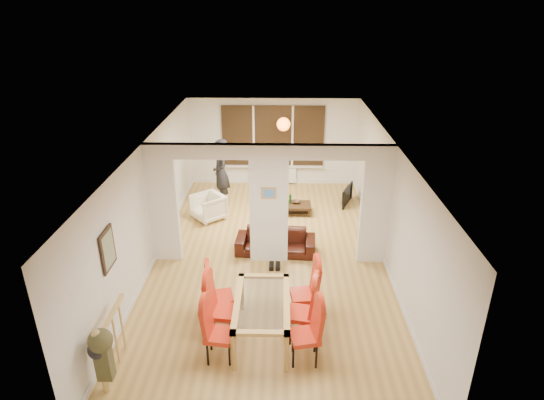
{
  "coord_description": "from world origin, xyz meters",
  "views": [
    {
      "loc": [
        0.25,
        -8.55,
        5.2
      ],
      "look_at": [
        0.05,
        0.6,
        1.14
      ],
      "focal_mm": 30.0,
      "sensor_mm": 36.0,
      "label": 1
    }
  ],
  "objects_px": {
    "dining_chair_lb": "(222,307)",
    "dining_chair_lc": "(220,293)",
    "dining_chair_ra": "(305,332)",
    "dining_chair_rb": "(301,310)",
    "coffee_table": "(290,209)",
    "dining_table": "(262,319)",
    "person": "(221,172)",
    "dining_chair_rc": "(304,291)",
    "television": "(344,195)",
    "sofa": "(276,242)",
    "bottle": "(290,199)",
    "dining_chair_la": "(219,331)",
    "bowl": "(296,202)",
    "armchair": "(208,207)"
  },
  "relations": [
    {
      "from": "sofa",
      "to": "bowl",
      "type": "xyz_separation_m",
      "value": [
        0.51,
        2.12,
        0.03
      ]
    },
    {
      "from": "dining_chair_lb",
      "to": "television",
      "type": "distance_m",
      "value": 6.1
    },
    {
      "from": "dining_chair_rc",
      "to": "coffee_table",
      "type": "xyz_separation_m",
      "value": [
        -0.18,
        4.31,
        -0.43
      ]
    },
    {
      "from": "dining_chair_lb",
      "to": "dining_chair_lc",
      "type": "distance_m",
      "value": 0.45
    },
    {
      "from": "dining_chair_la",
      "to": "television",
      "type": "relative_size",
      "value": 1.16
    },
    {
      "from": "person",
      "to": "bowl",
      "type": "height_order",
      "value": "person"
    },
    {
      "from": "dining_chair_ra",
      "to": "person",
      "type": "relative_size",
      "value": 0.59
    },
    {
      "from": "armchair",
      "to": "person",
      "type": "height_order",
      "value": "person"
    },
    {
      "from": "dining_chair_la",
      "to": "sofa",
      "type": "height_order",
      "value": "dining_chair_la"
    },
    {
      "from": "dining_chair_lb",
      "to": "coffee_table",
      "type": "distance_m",
      "value": 4.96
    },
    {
      "from": "television",
      "to": "dining_chair_rb",
      "type": "bearing_deg",
      "value": -172.18
    },
    {
      "from": "dining_chair_rb",
      "to": "coffee_table",
      "type": "distance_m",
      "value": 4.85
    },
    {
      "from": "dining_chair_lc",
      "to": "dining_chair_rb",
      "type": "distance_m",
      "value": 1.46
    },
    {
      "from": "coffee_table",
      "to": "dining_chair_lb",
      "type": "bearing_deg",
      "value": -103.8
    },
    {
      "from": "dining_chair_ra",
      "to": "dining_chair_rb",
      "type": "relative_size",
      "value": 0.96
    },
    {
      "from": "sofa",
      "to": "bottle",
      "type": "bearing_deg",
      "value": 83.91
    },
    {
      "from": "dining_chair_rb",
      "to": "dining_chair_lc",
      "type": "bearing_deg",
      "value": 172.93
    },
    {
      "from": "dining_chair_rb",
      "to": "dining_chair_ra",
      "type": "bearing_deg",
      "value": -74.43
    },
    {
      "from": "dining_chair_rb",
      "to": "coffee_table",
      "type": "relative_size",
      "value": 1.0
    },
    {
      "from": "dining_table",
      "to": "person",
      "type": "height_order",
      "value": "person"
    },
    {
      "from": "dining_chair_rb",
      "to": "television",
      "type": "distance_m",
      "value": 5.68
    },
    {
      "from": "dining_chair_lc",
      "to": "dining_chair_rb",
      "type": "xyz_separation_m",
      "value": [
        1.39,
        -0.47,
        0.04
      ]
    },
    {
      "from": "dining_chair_lb",
      "to": "bowl",
      "type": "distance_m",
      "value": 5.08
    },
    {
      "from": "dining_chair_lc",
      "to": "dining_chair_ra",
      "type": "relative_size",
      "value": 0.97
    },
    {
      "from": "dining_chair_la",
      "to": "bowl",
      "type": "relative_size",
      "value": 4.63
    },
    {
      "from": "person",
      "to": "coffee_table",
      "type": "xyz_separation_m",
      "value": [
        1.85,
        -0.57,
        -0.79
      ]
    },
    {
      "from": "bottle",
      "to": "dining_chair_ra",
      "type": "bearing_deg",
      "value": -88.53
    },
    {
      "from": "dining_chair_lc",
      "to": "dining_chair_rc",
      "type": "distance_m",
      "value": 1.45
    },
    {
      "from": "dining_chair_la",
      "to": "bowl",
      "type": "height_order",
      "value": "dining_chair_la"
    },
    {
      "from": "dining_table",
      "to": "sofa",
      "type": "xyz_separation_m",
      "value": [
        0.18,
        2.82,
        -0.12
      ]
    },
    {
      "from": "armchair",
      "to": "bowl",
      "type": "height_order",
      "value": "armchair"
    },
    {
      "from": "dining_chair_la",
      "to": "dining_chair_lc",
      "type": "distance_m",
      "value": 0.98
    },
    {
      "from": "dining_chair_lc",
      "to": "sofa",
      "type": "distance_m",
      "value": 2.52
    },
    {
      "from": "dining_chair_rc",
      "to": "television",
      "type": "bearing_deg",
      "value": 67.49
    },
    {
      "from": "dining_chair_lc",
      "to": "bowl",
      "type": "xyz_separation_m",
      "value": [
        1.44,
        4.45,
        -0.24
      ]
    },
    {
      "from": "dining_chair_ra",
      "to": "sofa",
      "type": "distance_m",
      "value": 3.36
    },
    {
      "from": "bottle",
      "to": "dining_chair_lc",
      "type": "bearing_deg",
      "value": -106.19
    },
    {
      "from": "dining_table",
      "to": "dining_chair_lb",
      "type": "relative_size",
      "value": 1.41
    },
    {
      "from": "dining_chair_rc",
      "to": "coffee_table",
      "type": "distance_m",
      "value": 4.33
    },
    {
      "from": "dining_chair_lb",
      "to": "dining_chair_rc",
      "type": "bearing_deg",
      "value": 27.16
    },
    {
      "from": "dining_chair_la",
      "to": "sofa",
      "type": "xyz_separation_m",
      "value": [
        0.83,
        3.3,
        -0.26
      ]
    },
    {
      "from": "dining_chair_la",
      "to": "armchair",
      "type": "bearing_deg",
      "value": 107.91
    },
    {
      "from": "dining_table",
      "to": "person",
      "type": "relative_size",
      "value": 0.86
    },
    {
      "from": "coffee_table",
      "to": "bottle",
      "type": "relative_size",
      "value": 4.16
    },
    {
      "from": "dining_chair_ra",
      "to": "coffee_table",
      "type": "height_order",
      "value": "dining_chair_ra"
    },
    {
      "from": "dining_chair_la",
      "to": "dining_chair_rc",
      "type": "xyz_separation_m",
      "value": [
        1.35,
        1.02,
        0.04
      ]
    },
    {
      "from": "person",
      "to": "bottle",
      "type": "bearing_deg",
      "value": 54.13
    },
    {
      "from": "dining_chair_rb",
      "to": "sofa",
      "type": "bearing_deg",
      "value": 110.98
    },
    {
      "from": "dining_chair_rc",
      "to": "television",
      "type": "xyz_separation_m",
      "value": [
        1.34,
        4.97,
        -0.3
      ]
    },
    {
      "from": "armchair",
      "to": "bowl",
      "type": "bearing_deg",
      "value": 61.83
    }
  ]
}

